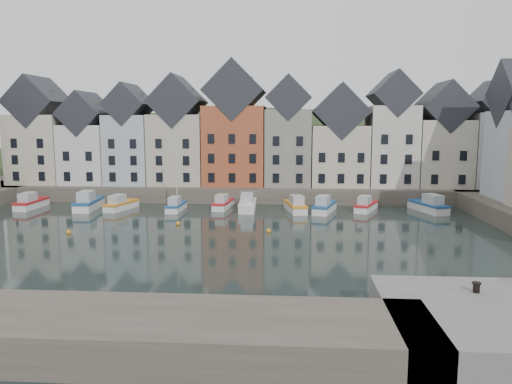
{
  "coord_description": "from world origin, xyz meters",
  "views": [
    {
      "loc": [
        8.14,
        -44.47,
        11.2
      ],
      "look_at": [
        4.65,
        6.0,
        3.99
      ],
      "focal_mm": 35.0,
      "sensor_mm": 36.0,
      "label": 1
    }
  ],
  "objects": [
    {
      "name": "ground",
      "position": [
        0.0,
        0.0,
        0.0
      ],
      "size": [
        260.0,
        260.0,
        0.0
      ],
      "primitive_type": "plane",
      "color": "black",
      "rests_on": "ground"
    },
    {
      "name": "far_quay",
      "position": [
        0.0,
        30.0,
        1.0
      ],
      "size": [
        90.0,
        16.0,
        2.0
      ],
      "primitive_type": "cube",
      "color": "#484337",
      "rests_on": "ground"
    },
    {
      "name": "hillside",
      "position": [
        0.02,
        56.0,
        -17.96
      ],
      "size": [
        153.6,
        70.4,
        64.0
      ],
      "color": "#1F3018",
      "rests_on": "ground"
    },
    {
      "name": "far_terrace",
      "position": [
        3.21,
        28.0,
        8.88
      ],
      "size": [
        72.37,
        8.16,
        17.78
      ],
      "color": "beige",
      "rests_on": "far_quay"
    },
    {
      "name": "mooring_buoys",
      "position": [
        -4.0,
        5.33,
        0.15
      ],
      "size": [
        20.5,
        5.5,
        0.5
      ],
      "color": "orange",
      "rests_on": "ground"
    },
    {
      "name": "boat_a",
      "position": [
        -25.33,
        16.96,
        0.7
      ],
      "size": [
        1.98,
        6.12,
        2.34
      ],
      "rotation": [
        0.0,
        0.0,
        -0.01
      ],
      "color": "silver",
      "rests_on": "ground"
    },
    {
      "name": "boat_b",
      "position": [
        -17.62,
        16.85,
        0.8
      ],
      "size": [
        2.73,
        7.12,
        2.68
      ],
      "rotation": [
        0.0,
        0.0,
        0.08
      ],
      "color": "silver",
      "rests_on": "ground"
    },
    {
      "name": "boat_c",
      "position": [
        -13.41,
        16.81,
        0.65
      ],
      "size": [
        3.18,
        5.98,
        2.19
      ],
      "rotation": [
        0.0,
        0.0,
        -0.26
      ],
      "color": "silver",
      "rests_on": "ground"
    },
    {
      "name": "boat_d",
      "position": [
        -6.18,
        16.47,
        0.66
      ],
      "size": [
        1.74,
        5.36,
        10.2
      ],
      "rotation": [
        0.0,
        0.0,
        -0.01
      ],
      "color": "silver",
      "rests_on": "ground"
    },
    {
      "name": "boat_e",
      "position": [
        -0.51,
        18.54,
        0.62
      ],
      "size": [
        2.36,
        5.62,
        2.09
      ],
      "rotation": [
        0.0,
        0.0,
        -0.13
      ],
      "color": "silver",
      "rests_on": "ground"
    },
    {
      "name": "boat_f",
      "position": [
        2.77,
        17.49,
        0.75
      ],
      "size": [
        2.25,
        6.61,
        2.51
      ],
      "rotation": [
        0.0,
        0.0,
        0.03
      ],
      "color": "silver",
      "rests_on": "ground"
    },
    {
      "name": "boat_g",
      "position": [
        8.83,
        16.99,
        0.69
      ],
      "size": [
        3.09,
        6.31,
        2.33
      ],
      "rotation": [
        0.0,
        0.0,
        0.21
      ],
      "color": "silver",
      "rests_on": "ground"
    },
    {
      "name": "boat_h",
      "position": [
        12.38,
        16.76,
        0.71
      ],
      "size": [
        3.55,
        6.49,
        2.38
      ],
      "rotation": [
        0.0,
        0.0,
        -0.28
      ],
      "color": "silver",
      "rests_on": "ground"
    },
    {
      "name": "boat_i",
      "position": [
        17.66,
        18.14,
        0.65
      ],
      "size": [
        3.77,
        5.91,
        2.17
      ],
      "rotation": [
        0.0,
        0.0,
        -0.39
      ],
      "color": "silver",
      "rests_on": "ground"
    },
    {
      "name": "boat_j",
      "position": [
        25.41,
        18.0,
        0.75
      ],
      "size": [
        3.96,
        6.84,
        2.51
      ],
      "rotation": [
        0.0,
        0.0,
        0.32
      ],
      "color": "silver",
      "rests_on": "ground"
    },
    {
      "name": "mooring_bollard",
      "position": [
        18.26,
        -17.74,
        2.31
      ],
      "size": [
        0.48,
        0.48,
        0.56
      ],
      "color": "black",
      "rests_on": "near_quay"
    }
  ]
}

